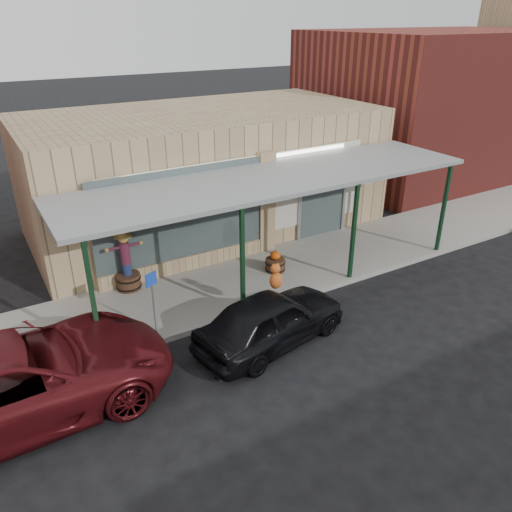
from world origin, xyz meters
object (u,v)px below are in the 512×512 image
barrel_pumpkin (275,263)px  handicap_sign (153,294)px  parked_sedan (271,319)px  car_maroon (17,380)px  barrel_scarecrow (127,270)px

barrel_pumpkin → handicap_sign: size_ratio=0.43×
parked_sedan → car_maroon: (-5.47, 0.46, 0.16)m
barrel_pumpkin → car_maroon: car_maroon is taller
handicap_sign → car_maroon: 3.42m
handicap_sign → car_maroon: handicap_sign is taller
barrel_scarecrow → parked_sedan: bearing=-60.7°
barrel_scarecrow → handicap_sign: 2.44m
parked_sedan → barrel_scarecrow: bearing=17.5°
barrel_scarecrow → car_maroon: barrel_scarecrow is taller
car_maroon → handicap_sign: bearing=-71.7°
barrel_scarecrow → barrel_pumpkin: size_ratio=2.54×
barrel_pumpkin → handicap_sign: handicap_sign is taller
car_maroon → barrel_pumpkin: bearing=-74.3°
barrel_pumpkin → parked_sedan: size_ratio=0.17×
barrel_pumpkin → handicap_sign: (-4.22, -1.20, 0.79)m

